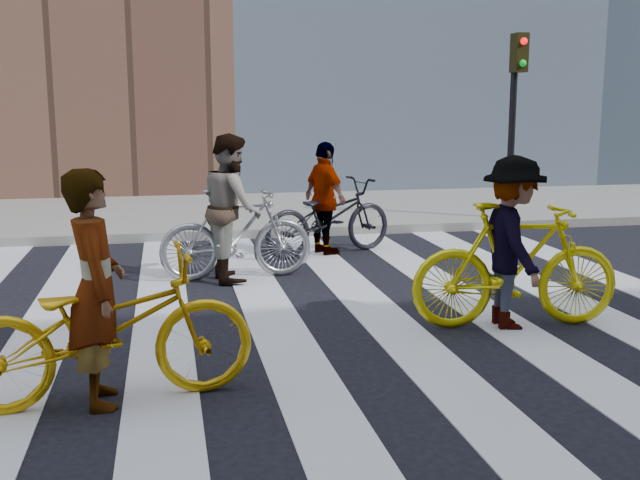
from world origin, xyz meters
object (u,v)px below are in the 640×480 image
object	(u,v)px
bike_yellow_left	(105,329)
rider_rear	(325,199)
rider_left	(96,289)
bike_dark_rear	(328,217)
rider_mid	(232,207)
bike_yellow_right	(516,265)
traffic_signal	(515,96)
bike_silver_mid	(236,234)
rider_right	(512,243)

from	to	relation	value
bike_yellow_left	rider_rear	size ratio (longest dim) A/B	1.31
bike_yellow_left	rider_left	world-z (taller)	rider_left
bike_dark_rear	rider_mid	xyz separation A→B (m)	(-1.49, -1.29, 0.35)
bike_yellow_right	rider_left	world-z (taller)	rider_left
bike_yellow_left	rider_mid	world-z (taller)	rider_mid
bike_yellow_right	bike_dark_rear	world-z (taller)	bike_yellow_right
bike_yellow_left	bike_dark_rear	size ratio (longest dim) A/B	1.02
traffic_signal	rider_left	size ratio (longest dim) A/B	1.95
rider_mid	bike_dark_rear	bearing A→B (deg)	-53.47
bike_silver_mid	bike_yellow_right	xyz separation A→B (m)	(2.44, -2.58, 0.05)
bike_dark_rear	rider_left	size ratio (longest dim) A/B	1.22
traffic_signal	bike_silver_mid	bearing A→B (deg)	-149.04
bike_silver_mid	rider_mid	world-z (taller)	rider_mid
bike_yellow_left	bike_silver_mid	size ratio (longest dim) A/B	1.12
traffic_signal	rider_mid	world-z (taller)	traffic_signal
rider_mid	rider_rear	size ratio (longest dim) A/B	1.11
traffic_signal	bike_yellow_right	size ratio (longest dim) A/B	1.63
bike_dark_rear	rider_right	world-z (taller)	rider_right
bike_yellow_left	rider_left	size ratio (longest dim) A/B	1.24
bike_yellow_left	rider_mid	bearing A→B (deg)	-25.26
bike_silver_mid	rider_left	world-z (taller)	rider_left
bike_yellow_left	bike_dark_rear	distance (m)	5.72
rider_mid	rider_right	size ratio (longest dim) A/B	1.08
traffic_signal	bike_yellow_left	bearing A→B (deg)	-133.33
traffic_signal	rider_left	distance (m)	9.51
traffic_signal	bike_dark_rear	xyz separation A→B (m)	(-3.69, -1.79, -1.73)
rider_rear	rider_right	bearing A→B (deg)	174.10
bike_silver_mid	bike_dark_rear	world-z (taller)	bike_silver_mid
bike_dark_rear	rider_mid	size ratio (longest dim) A/B	1.16
bike_yellow_right	bike_dark_rear	size ratio (longest dim) A/B	0.98
rider_mid	rider_right	bearing A→B (deg)	-140.81
rider_right	rider_rear	distance (m)	4.00
bike_silver_mid	rider_mid	distance (m)	0.34
rider_right	bike_yellow_left	bearing A→B (deg)	113.31
rider_mid	rider_rear	bearing A→B (deg)	-52.51
bike_yellow_right	rider_mid	distance (m)	3.60
bike_dark_rear	rider_right	distance (m)	3.99
rider_left	bike_dark_rear	bearing A→B (deg)	-35.88
traffic_signal	bike_yellow_left	distance (m)	9.52
rider_mid	rider_rear	distance (m)	1.93
bike_dark_rear	rider_mid	distance (m)	2.00
bike_silver_mid	traffic_signal	bearing A→B (deg)	-63.27
bike_silver_mid	bike_dark_rear	size ratio (longest dim) A/B	0.91
bike_silver_mid	rider_right	size ratio (longest dim) A/B	1.13
bike_yellow_left	traffic_signal	bearing A→B (deg)	-50.18
bike_yellow_left	rider_rear	xyz separation A→B (m)	(2.69, 5.02, 0.25)
bike_silver_mid	bike_yellow_right	bearing A→B (deg)	-140.81
bike_silver_mid	bike_dark_rear	bearing A→B (deg)	-52.51
rider_rear	traffic_signal	bearing A→B (deg)	-84.81
rider_mid	rider_left	bearing A→B (deg)	156.66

